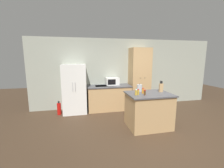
{
  "coord_description": "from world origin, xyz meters",
  "views": [
    {
      "loc": [
        -1.82,
        -3.28,
        1.89
      ],
      "look_at": [
        -0.79,
        1.4,
        1.05
      ],
      "focal_mm": 24.0,
      "sensor_mm": 36.0,
      "label": 1
    }
  ],
  "objects_px": {
    "knife_block": "(161,88)",
    "spice_bottle_green_herb": "(136,92)",
    "kettle": "(139,88)",
    "refrigerator": "(74,89)",
    "fire_extinguisher": "(59,109)",
    "spice_bottle_pale_salt": "(138,92)",
    "spice_bottle_short_red": "(136,91)",
    "spice_bottle_tall_dark": "(143,91)",
    "pantry_cabinet": "(139,78)",
    "microwave": "(112,81)",
    "spice_bottle_amber_oil": "(145,93)"
  },
  "relations": [
    {
      "from": "spice_bottle_green_herb",
      "to": "kettle",
      "type": "distance_m",
      "value": 0.49
    },
    {
      "from": "spice_bottle_green_herb",
      "to": "refrigerator",
      "type": "bearing_deg",
      "value": 132.66
    },
    {
      "from": "spice_bottle_green_herb",
      "to": "microwave",
      "type": "bearing_deg",
      "value": 96.39
    },
    {
      "from": "refrigerator",
      "to": "microwave",
      "type": "height_order",
      "value": "refrigerator"
    },
    {
      "from": "microwave",
      "to": "spice_bottle_green_herb",
      "type": "xyz_separation_m",
      "value": [
        0.21,
        -1.87,
        -0.01
      ]
    },
    {
      "from": "microwave",
      "to": "spice_bottle_short_red",
      "type": "distance_m",
      "value": 1.68
    },
    {
      "from": "kettle",
      "to": "spice_bottle_green_herb",
      "type": "bearing_deg",
      "value": -122.55
    },
    {
      "from": "kettle",
      "to": "refrigerator",
      "type": "bearing_deg",
      "value": 144.7
    },
    {
      "from": "refrigerator",
      "to": "knife_block",
      "type": "xyz_separation_m",
      "value": [
        2.4,
        -1.52,
        0.23
      ]
    },
    {
      "from": "pantry_cabinet",
      "to": "fire_extinguisher",
      "type": "xyz_separation_m",
      "value": [
        -2.95,
        -0.22,
        -0.92
      ]
    },
    {
      "from": "knife_block",
      "to": "spice_bottle_short_red",
      "type": "xyz_separation_m",
      "value": [
        -0.73,
        0.02,
        -0.07
      ]
    },
    {
      "from": "spice_bottle_amber_oil",
      "to": "knife_block",
      "type": "bearing_deg",
      "value": 22.74
    },
    {
      "from": "refrigerator",
      "to": "knife_block",
      "type": "distance_m",
      "value": 2.85
    },
    {
      "from": "spice_bottle_tall_dark",
      "to": "spice_bottle_pale_salt",
      "type": "distance_m",
      "value": 0.2
    },
    {
      "from": "refrigerator",
      "to": "spice_bottle_amber_oil",
      "type": "xyz_separation_m",
      "value": [
        1.8,
        -1.77,
        0.17
      ]
    },
    {
      "from": "spice_bottle_amber_oil",
      "to": "refrigerator",
      "type": "bearing_deg",
      "value": 135.38
    },
    {
      "from": "spice_bottle_tall_dark",
      "to": "spice_bottle_pale_salt",
      "type": "bearing_deg",
      "value": -148.4
    },
    {
      "from": "spice_bottle_green_herb",
      "to": "spice_bottle_pale_salt",
      "type": "height_order",
      "value": "spice_bottle_green_herb"
    },
    {
      "from": "spice_bottle_short_red",
      "to": "fire_extinguisher",
      "type": "height_order",
      "value": "spice_bottle_short_red"
    },
    {
      "from": "refrigerator",
      "to": "knife_block",
      "type": "height_order",
      "value": "refrigerator"
    },
    {
      "from": "kettle",
      "to": "fire_extinguisher",
      "type": "relative_size",
      "value": 0.47
    },
    {
      "from": "microwave",
      "to": "spice_bottle_green_herb",
      "type": "bearing_deg",
      "value": -83.61
    },
    {
      "from": "knife_block",
      "to": "spice_bottle_pale_salt",
      "type": "bearing_deg",
      "value": -167.43
    },
    {
      "from": "kettle",
      "to": "spice_bottle_pale_salt",
      "type": "bearing_deg",
      "value": -116.31
    },
    {
      "from": "spice_bottle_green_herb",
      "to": "kettle",
      "type": "height_order",
      "value": "kettle"
    },
    {
      "from": "knife_block",
      "to": "spice_bottle_green_herb",
      "type": "height_order",
      "value": "knife_block"
    },
    {
      "from": "pantry_cabinet",
      "to": "spice_bottle_green_herb",
      "type": "relative_size",
      "value": 13.98
    },
    {
      "from": "fire_extinguisher",
      "to": "spice_bottle_pale_salt",
      "type": "bearing_deg",
      "value": -35.43
    },
    {
      "from": "spice_bottle_pale_salt",
      "to": "kettle",
      "type": "bearing_deg",
      "value": 63.69
    },
    {
      "from": "spice_bottle_tall_dark",
      "to": "spice_bottle_amber_oil",
      "type": "xyz_separation_m",
      "value": [
        -0.03,
        -0.19,
        -0.0
      ]
    },
    {
      "from": "refrigerator",
      "to": "fire_extinguisher",
      "type": "bearing_deg",
      "value": -165.72
    },
    {
      "from": "spice_bottle_short_red",
      "to": "spice_bottle_pale_salt",
      "type": "height_order",
      "value": "spice_bottle_pale_salt"
    },
    {
      "from": "microwave",
      "to": "fire_extinguisher",
      "type": "relative_size",
      "value": 1.03
    },
    {
      "from": "pantry_cabinet",
      "to": "spice_bottle_pale_salt",
      "type": "bearing_deg",
      "value": -113.46
    },
    {
      "from": "spice_bottle_tall_dark",
      "to": "spice_bottle_short_red",
      "type": "height_order",
      "value": "spice_bottle_tall_dark"
    },
    {
      "from": "knife_block",
      "to": "kettle",
      "type": "xyz_separation_m",
      "value": [
        -0.55,
        0.21,
        -0.03
      ]
    },
    {
      "from": "spice_bottle_green_herb",
      "to": "knife_block",
      "type": "bearing_deg",
      "value": 13.5
    },
    {
      "from": "fire_extinguisher",
      "to": "spice_bottle_green_herb",
      "type": "bearing_deg",
      "value": -36.9
    },
    {
      "from": "pantry_cabinet",
      "to": "spice_bottle_short_red",
      "type": "relative_size",
      "value": 17.79
    },
    {
      "from": "spice_bottle_tall_dark",
      "to": "spice_bottle_amber_oil",
      "type": "distance_m",
      "value": 0.2
    },
    {
      "from": "microwave",
      "to": "spice_bottle_amber_oil",
      "type": "relative_size",
      "value": 3.38
    },
    {
      "from": "pantry_cabinet",
      "to": "knife_block",
      "type": "height_order",
      "value": "pantry_cabinet"
    },
    {
      "from": "refrigerator",
      "to": "fire_extinguisher",
      "type": "distance_m",
      "value": 0.83
    },
    {
      "from": "pantry_cabinet",
      "to": "fire_extinguisher",
      "type": "height_order",
      "value": "pantry_cabinet"
    },
    {
      "from": "microwave",
      "to": "spice_bottle_green_herb",
      "type": "distance_m",
      "value": 1.88
    },
    {
      "from": "refrigerator",
      "to": "spice_bottle_short_red",
      "type": "height_order",
      "value": "refrigerator"
    },
    {
      "from": "fire_extinguisher",
      "to": "spice_bottle_amber_oil",
      "type": "bearing_deg",
      "value": -35.21
    },
    {
      "from": "spice_bottle_short_red",
      "to": "spice_bottle_green_herb",
      "type": "relative_size",
      "value": 0.79
    },
    {
      "from": "spice_bottle_tall_dark",
      "to": "kettle",
      "type": "xyz_separation_m",
      "value": [
        0.01,
        0.27,
        0.03
      ]
    },
    {
      "from": "spice_bottle_short_red",
      "to": "spice_bottle_green_herb",
      "type": "bearing_deg",
      "value": -112.19
    }
  ]
}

